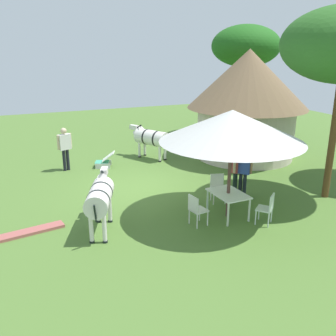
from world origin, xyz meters
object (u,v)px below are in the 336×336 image
Objects in this scene: zebra_by_umbrella at (151,138)px; guest_behind_table at (236,167)px; shade_umbrella at (232,126)px; patio_chair_near_lawn at (267,207)px; thatched_hut at (247,99)px; patio_dining_table at (228,196)px; zebra_nearest_camera at (100,197)px; patio_chair_east_end at (196,208)px; guest_beside_umbrella at (243,168)px; patio_chair_near_hut at (218,186)px; acacia_tree_left_background at (246,46)px; standing_watcher at (65,145)px; striped_lounge_chair at (105,161)px.

guest_behind_table is at bearing -107.84° from zebra_by_umbrella.
shade_umbrella is 6.80m from zebra_by_umbrella.
patio_chair_near_lawn is 0.54× the size of guest_behind_table.
patio_dining_table is (5.23, -4.04, -1.95)m from thatched_hut.
zebra_by_umbrella reaches higher than patio_dining_table.
zebra_nearest_camera reaches higher than patio_dining_table.
patio_chair_east_end is (0.18, -1.14, -2.20)m from shade_umbrella.
guest_beside_umbrella is 0.99× the size of guest_behind_table.
guest_behind_table reaches higher than patio_chair_near_hut.
thatched_hut is at bearing -31.55° from acacia_tree_left_background.
standing_watcher is (-4.93, -4.86, 0.06)m from guest_behind_table.
guest_behind_table is 6.92m from standing_watcher.
zebra_by_umbrella is 0.34× the size of acacia_tree_left_background.
patio_chair_near_lawn is at bearing 3.17° from zebra_nearest_camera.
shade_umbrella is 2.48m from patio_chair_east_end.
acacia_tree_left_background reaches higher than zebra_nearest_camera.
shade_umbrella is 11.41m from acacia_tree_left_background.
thatched_hut is 3.15× the size of guest_behind_table.
guest_behind_table is at bearing 30.92° from zebra_nearest_camera.
patio_chair_east_end and patio_chair_near_lawn have the same top height.
thatched_hut is 6.61m from shade_umbrella.
zebra_nearest_camera reaches higher than patio_chair_near_hut.
acacia_tree_left_background reaches higher than striped_lounge_chair.
guest_beside_umbrella is (-1.13, 1.25, 0.34)m from patio_dining_table.
patio_chair_near_lawn is (0.88, 0.75, -0.13)m from patio_dining_table.
patio_chair_near_lawn is (1.99, 0.45, 0.00)m from patio_chair_near_hut.
guest_beside_umbrella is at bearing -125.09° from striped_lounge_chair.
thatched_hut is 2.62× the size of zebra_by_umbrella.
patio_chair_near_hut is at bearing 29.38° from zebra_nearest_camera.
zebra_nearest_camera is (-1.39, -4.39, 0.49)m from patio_chair_near_lawn.
striped_lounge_chair is 10.26m from acacia_tree_left_background.
patio_chair_near_lawn is at bearing 60.61° from patio_chair_east_end.
patio_chair_near_hut is 1.93m from patio_chair_east_end.
guest_behind_table is at bearing 114.72° from standing_watcher.
guest_behind_table reaches higher than patio_dining_table.
patio_chair_east_end reaches higher than patio_dining_table.
patio_chair_near_hut is 0.42× the size of zebra_nearest_camera.
patio_chair_near_hut is 6.59m from standing_watcher.
zebra_by_umbrella is (-5.20, -1.09, -0.05)m from guest_behind_table.
patio_chair_east_end is (0.18, -1.14, -0.13)m from patio_dining_table.
standing_watcher is at bearing 89.24° from guest_behind_table.
thatched_hut reaches higher than shade_umbrella.
shade_umbrella is at bearing 90.00° from patio_chair_east_end.
patio_chair_near_hut is 0.98m from guest_behind_table.
striped_lounge_chair is (-6.30, -1.07, -0.26)m from patio_chair_east_end.
zebra_by_umbrella is at bearing 161.10° from patio_chair_east_end.
patio_chair_east_end is 6.86m from zebra_by_umbrella.
zebra_nearest_camera is (-0.51, -3.65, 0.36)m from patio_dining_table.
shade_umbrella is 7.51m from standing_watcher.
patio_dining_table is 1.41× the size of patio_chair_near_hut.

